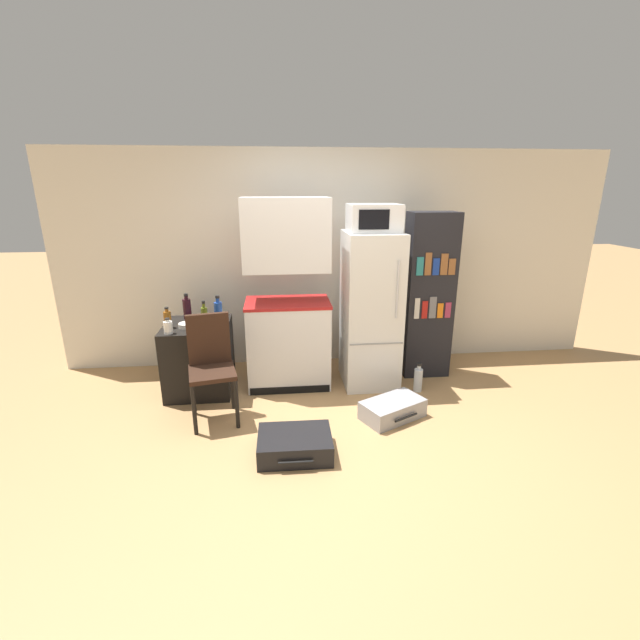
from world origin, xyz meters
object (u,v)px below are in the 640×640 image
Objects in this scene: side_table at (199,357)px; chair at (211,359)px; bottle_wine_dark at (187,308)px; kitchen_hutch at (287,302)px; bottle_blue_soda at (219,313)px; water_bottle_front at (418,379)px; suitcase_large_flat at (295,444)px; microwave at (374,218)px; bottle_olive_oil at (205,319)px; refrigerator at (370,310)px; bowl at (187,325)px; bottle_amber_beer at (168,319)px; bottle_milk_white at (168,327)px; suitcase_small_flat at (393,409)px; bookshelf at (428,296)px.

chair is at bearing -69.96° from side_table.
bottle_wine_dark reaches higher than chair.
kitchen_hutch reaches higher than bottle_blue_soda.
water_bottle_front is (1.34, -0.35, -0.79)m from kitchen_hutch.
microwave is at bearing 56.82° from suitcase_large_flat.
bottle_blue_soda is 0.58m from chair.
bottle_olive_oil is 1.11× the size of bottle_wine_dark.
suitcase_large_flat is (1.06, -1.48, -0.75)m from bottle_wine_dark.
bottle_blue_soda is at bearing -38.62° from bottle_wine_dark.
bowl is (-1.88, -0.11, -0.07)m from refrigerator.
bottle_amber_beer is 0.35× the size of suitcase_large_flat.
microwave is 0.85× the size of suitcase_large_flat.
microwave reaches higher than bottle_milk_white.
suitcase_small_flat is at bearing 28.13° from suitcase_large_flat.
bookshelf is 2.28m from suitcase_large_flat.
kitchen_hutch is 12.86× the size of bottle_milk_white.
kitchen_hutch is 1.21× the size of refrigerator.
bottle_milk_white reaches higher than suitcase_small_flat.
microwave is at bearing 9.22° from chair.
bottle_milk_white reaches higher than suitcase_large_flat.
bottle_blue_soda reaches higher than suitcase_small_flat.
suitcase_large_flat is (0.69, -1.19, -0.77)m from bottle_blue_soda.
bottle_olive_oil is (-0.11, -0.15, -0.01)m from bottle_blue_soda.
side_table is at bearing 50.96° from bottle_milk_white.
bottle_milk_white is 0.94× the size of bowl.
chair is (-2.28, -0.77, -0.33)m from bookshelf.
bottle_amber_beer is 0.20m from bowl.
side_table is 4.73× the size of bottle_milk_white.
bottle_olive_oil reaches higher than water_bottle_front.
refrigerator is 2.74× the size of suitcase_large_flat.
side_table is 0.54m from bottle_milk_white.
bookshelf is 2.40m from bottle_olive_oil.
suitcase_small_flat is (1.74, -0.56, -0.77)m from bottle_olive_oil.
bottle_blue_soda is at bearing -176.46° from microwave.
bookshelf is 6.66× the size of bottle_wine_dark.
chair is (0.33, -0.80, -0.26)m from bottle_wine_dark.
bottle_amber_beer is 0.32× the size of suitcase_small_flat.
bottle_blue_soda is 1.16× the size of bottle_wine_dark.
suitcase_large_flat is (0.81, -1.04, -0.77)m from bottle_olive_oil.
refrigerator reaches higher than water_bottle_front.
bottle_amber_beer reaches higher than water_bottle_front.
bottle_milk_white is 2.58m from water_bottle_front.
kitchen_hutch reaches higher than suitcase_small_flat.
bottle_olive_oil is 0.42m from bottle_amber_beer.
bottle_blue_soda is 0.33m from bowl.
chair reaches higher than suitcase_small_flat.
bottle_milk_white is 0.16× the size of chair.
bottle_wine_dark is (-0.12, 0.21, 0.48)m from side_table.
bottle_wine_dark is 0.32m from bottle_amber_beer.
bowl is (-1.88, -0.11, -1.02)m from microwave.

